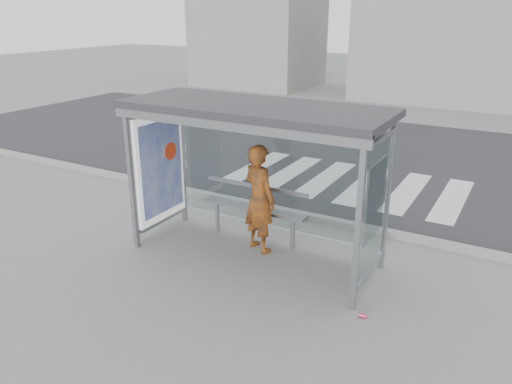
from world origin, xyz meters
The scene contains 10 objects.
ground centered at (0.00, 0.00, 0.00)m, with size 80.00×80.00×0.00m, color gray.
road centered at (0.00, 7.00, 0.00)m, with size 30.00×10.00×0.01m, color #29292B.
curb centered at (0.00, 1.95, 0.06)m, with size 30.00×0.18×0.12m, color gray.
crosswalk centered at (0.00, 4.50, 0.00)m, with size 5.55×3.00×0.00m.
bus_shelter centered at (-0.37, 0.06, 1.98)m, with size 4.25×1.65×2.62m.
building_left centered at (-10.00, 18.00, 3.00)m, with size 6.00×5.00×6.00m, color gray.
building_center centered at (0.00, 18.00, 2.50)m, with size 8.00×5.00×5.00m, color gray.
person centered at (-0.06, 0.29, 0.96)m, with size 0.70×0.46×1.91m, color #C64D12.
bench centered at (-0.33, 0.58, 0.62)m, with size 2.03×0.25×1.05m.
soda_can centered at (2.20, -0.83, 0.03)m, with size 0.06×0.06×0.12m, color #E3436E.
Camera 1 is at (3.80, -6.63, 4.00)m, focal length 35.00 mm.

